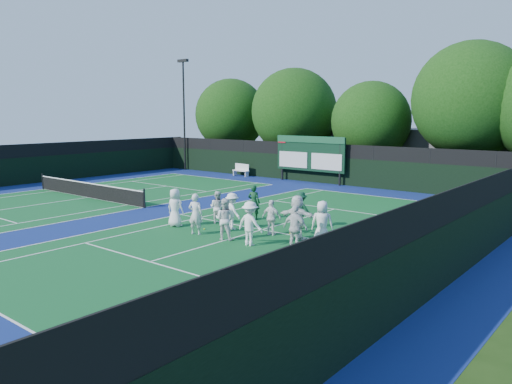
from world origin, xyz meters
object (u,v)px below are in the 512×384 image
Objects in this scene: tennis_net at (88,190)px; bench at (241,169)px; scoreboard at (310,154)px; coach_left at (254,202)px.

bench is at bearing 88.86° from tennis_net.
bench is (-6.70, -0.21, -1.63)m from scoreboard.
scoreboard is 3.44× the size of coach_left.
coach_left is at bearing -68.03° from scoreboard.
scoreboard reaches higher than tennis_net.
bench is 17.58m from coach_left.
scoreboard is 3.57× the size of bench.
scoreboard is 16.26m from tennis_net.
scoreboard is 0.53× the size of tennis_net.
coach_left is (5.28, -13.08, -1.32)m from scoreboard.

